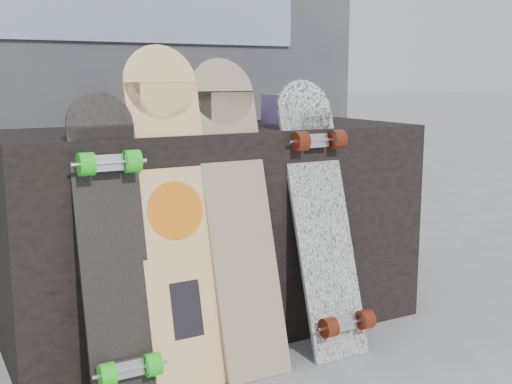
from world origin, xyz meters
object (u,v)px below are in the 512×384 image
longboard_celtic (237,205)px  longboard_cascadia (322,213)px  skateboard_dark (113,244)px  vendor_table (214,229)px  longboard_geisha (174,206)px

longboard_celtic → longboard_cascadia: bearing=-4.6°
longboard_cascadia → skateboard_dark: (-0.77, -0.00, -0.02)m
vendor_table → longboard_celtic: bearing=-101.7°
longboard_geisha → longboard_celtic: longboard_geisha is taller
vendor_table → longboard_geisha: (-0.29, -0.32, 0.18)m
vendor_table → longboard_cascadia: 0.46m
vendor_table → longboard_geisha: 0.47m
longboard_cascadia → longboard_celtic: bearing=175.4°
vendor_table → longboard_celtic: (-0.07, -0.33, 0.16)m
longboard_celtic → longboard_cascadia: longboard_celtic is taller
vendor_table → longboard_cascadia: longboard_cascadia is taller
vendor_table → longboard_geisha: longboard_geisha is taller
longboard_geisha → longboard_cascadia: (0.56, -0.04, -0.07)m
longboard_celtic → longboard_geisha: bearing=176.8°
longboard_geisha → skateboard_dark: bearing=-169.6°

